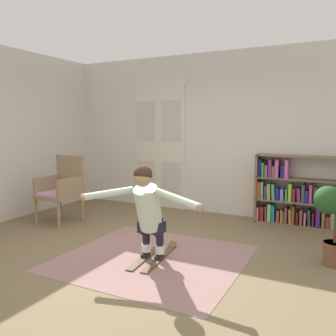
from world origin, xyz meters
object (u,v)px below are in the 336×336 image
at_px(person_skier, 148,206).
at_px(wicker_chair, 62,187).
at_px(bookshelf, 303,197).
at_px(potted_plant, 332,212).
at_px(skis_pair, 154,256).

bearing_deg(person_skier, wicker_chair, 157.03).
xyz_separation_m(bookshelf, potted_plant, (0.47, -1.51, 0.14)).
xyz_separation_m(bookshelf, wicker_chair, (-3.62, -1.54, 0.11)).
bearing_deg(wicker_chair, skis_pair, -18.94).
relative_size(wicker_chair, skis_pair, 1.13).
xyz_separation_m(potted_plant, person_skier, (-1.90, -0.96, 0.07)).
distance_m(wicker_chair, person_skier, 2.38).
height_order(bookshelf, skis_pair, bookshelf).
relative_size(wicker_chair, potted_plant, 1.19).
relative_size(bookshelf, potted_plant, 1.80).
distance_m(wicker_chair, potted_plant, 4.09).
bearing_deg(person_skier, bookshelf, 59.94).
relative_size(bookshelf, skis_pair, 1.70).
bearing_deg(potted_plant, bookshelf, 107.26).
bearing_deg(person_skier, potted_plant, 26.89).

